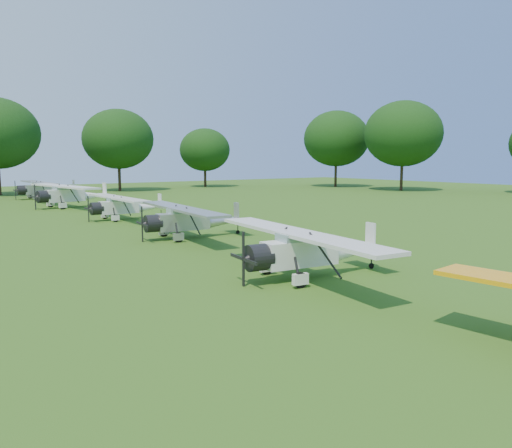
# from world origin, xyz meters

# --- Properties ---
(ground) EXTENTS (160.00, 160.00, 0.00)m
(ground) POSITION_xyz_m (0.00, 0.00, 0.00)
(ground) COLOR #2C5515
(ground) RESTS_ON ground
(tree_belt) EXTENTS (137.36, 130.27, 14.52)m
(tree_belt) POSITION_xyz_m (3.57, 0.16, 8.03)
(tree_belt) COLOR #301D12
(tree_belt) RESTS_ON ground
(aircraft_3) EXTENTS (6.74, 10.71, 2.10)m
(aircraft_3) POSITION_xyz_m (-0.10, -2.48, 1.23)
(aircraft_3) COLOR white
(aircraft_3) RESTS_ON ground
(aircraft_4) EXTENTS (6.67, 10.62, 2.08)m
(aircraft_4) POSITION_xyz_m (0.94, 9.47, 1.22)
(aircraft_4) COLOR #B5B4B9
(aircraft_4) RESTS_ON ground
(aircraft_5) EXTENTS (6.34, 10.07, 1.99)m
(aircraft_5) POSITION_xyz_m (1.25, 20.93, 1.16)
(aircraft_5) COLOR white
(aircraft_5) RESTS_ON ground
(aircraft_6) EXTENTS (7.75, 12.29, 2.41)m
(aircraft_6) POSITION_xyz_m (0.68, 33.77, 1.41)
(aircraft_6) COLOR white
(aircraft_6) RESTS_ON ground
(aircraft_7) EXTENTS (7.23, 11.50, 2.27)m
(aircraft_7) POSITION_xyz_m (1.27, 46.78, 1.33)
(aircraft_7) COLOR #B5B4B9
(aircraft_7) RESTS_ON ground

